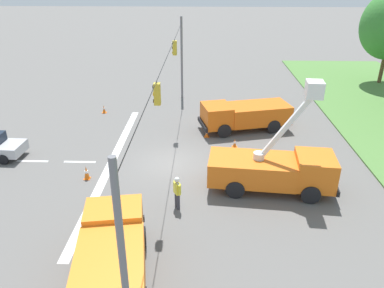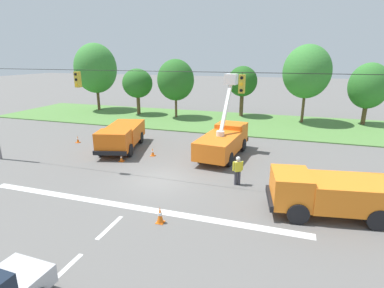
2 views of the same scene
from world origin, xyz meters
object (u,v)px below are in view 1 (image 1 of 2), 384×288
at_px(utility_truck_bucket_lift, 274,168).
at_px(traffic_cone_foreground_left, 104,109).
at_px(traffic_cone_mid_left, 207,133).
at_px(utility_truck_support_near, 245,114).
at_px(road_worker, 177,191).
at_px(traffic_cone_mid_right, 244,104).
at_px(utility_truck_support_far, 112,256).
at_px(traffic_cone_near_bucket, 86,173).
at_px(traffic_cone_foreground_right, 235,143).

distance_m(utility_truck_bucket_lift, traffic_cone_foreground_left, 16.65).
bearing_deg(traffic_cone_mid_left, utility_truck_support_near, 118.92).
height_order(utility_truck_bucket_lift, road_worker, utility_truck_bucket_lift).
relative_size(traffic_cone_mid_left, traffic_cone_mid_right, 0.97).
distance_m(utility_truck_bucket_lift, traffic_cone_mid_left, 7.77).
relative_size(utility_truck_support_far, traffic_cone_near_bucket, 7.79).
xyz_separation_m(road_worker, traffic_cone_foreground_left, (-13.33, -7.03, -0.68)).
bearing_deg(utility_truck_support_far, utility_truck_support_near, 157.08).
height_order(traffic_cone_foreground_right, traffic_cone_mid_left, traffic_cone_foreground_right).
bearing_deg(utility_truck_support_far, traffic_cone_foreground_left, -164.94).
bearing_deg(utility_truck_support_far, utility_truck_bucket_lift, 133.33).
bearing_deg(traffic_cone_foreground_left, utility_truck_support_near, 74.93).
distance_m(utility_truck_support_near, traffic_cone_foreground_right, 3.42).
relative_size(utility_truck_bucket_lift, utility_truck_support_near, 0.99).
distance_m(utility_truck_support_near, road_worker, 11.15).
bearing_deg(traffic_cone_near_bucket, utility_truck_bucket_lift, 86.00).
xyz_separation_m(utility_truck_bucket_lift, traffic_cone_foreground_right, (-5.18, -1.70, -1.01)).
height_order(utility_truck_support_near, traffic_cone_mid_left, utility_truck_support_near).
relative_size(utility_truck_bucket_lift, traffic_cone_near_bucket, 8.59).
bearing_deg(utility_truck_support_near, utility_truck_support_far, -22.92).
relative_size(utility_truck_support_far, traffic_cone_foreground_right, 10.10).
xyz_separation_m(utility_truck_support_far, traffic_cone_near_bucket, (-7.52, -3.25, -0.76)).
bearing_deg(utility_truck_bucket_lift, traffic_cone_foreground_left, -133.30).
distance_m(utility_truck_support_far, road_worker, 5.31).
distance_m(road_worker, traffic_cone_foreground_left, 15.09).
bearing_deg(traffic_cone_foreground_right, traffic_cone_foreground_left, -120.88).
distance_m(utility_truck_bucket_lift, utility_truck_support_near, 8.39).
bearing_deg(traffic_cone_foreground_left, utility_truck_bucket_lift, 46.70).
relative_size(traffic_cone_foreground_left, traffic_cone_foreground_right, 1.07).
bearing_deg(utility_truck_support_near, traffic_cone_near_bucket, -51.69).
bearing_deg(traffic_cone_mid_right, utility_truck_support_near, -5.45).
bearing_deg(utility_truck_support_near, traffic_cone_foreground_right, -15.82).
bearing_deg(utility_truck_support_near, traffic_cone_mid_left, -61.08).
distance_m(traffic_cone_foreground_left, traffic_cone_mid_left, 9.67).
relative_size(utility_truck_bucket_lift, traffic_cone_mid_left, 11.76).
distance_m(utility_truck_support_far, traffic_cone_foreground_right, 13.20).
height_order(utility_truck_support_near, utility_truck_support_far, utility_truck_support_far).
distance_m(utility_truck_support_near, utility_truck_support_far, 16.45).
xyz_separation_m(utility_truck_bucket_lift, traffic_cone_foreground_left, (-11.40, -12.09, -0.99)).
xyz_separation_m(utility_truck_support_near, road_worker, (10.29, -4.27, -0.17)).
relative_size(utility_truck_support_near, utility_truck_support_far, 1.11).
height_order(utility_truck_bucket_lift, traffic_cone_foreground_right, utility_truck_bucket_lift).
bearing_deg(road_worker, utility_truck_support_near, 157.47).
bearing_deg(utility_truck_bucket_lift, utility_truck_support_far, -46.67).
relative_size(utility_truck_support_near, traffic_cone_near_bucket, 8.64).
bearing_deg(traffic_cone_foreground_right, utility_truck_bucket_lift, 18.14).
bearing_deg(traffic_cone_mid_right, road_worker, -17.42).
relative_size(utility_truck_support_far, traffic_cone_mid_right, 10.33).
bearing_deg(road_worker, traffic_cone_foreground_right, 154.66).
relative_size(utility_truck_bucket_lift, traffic_cone_foreground_right, 11.14).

